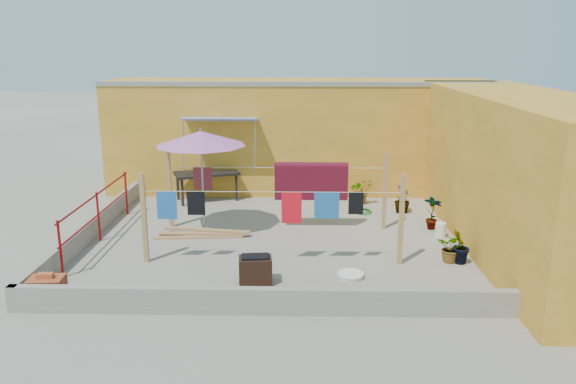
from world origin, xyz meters
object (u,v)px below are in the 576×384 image
(white_basin, at_px, (351,275))
(plant_back_a, at_px, (361,191))
(outdoor_table, at_px, (207,175))
(water_jug_a, at_px, (441,230))
(green_hose, at_px, (362,211))
(patio_umbrella, at_px, (201,139))
(brazier, at_px, (255,270))
(brick_stack, at_px, (47,289))
(water_jug_b, at_px, (405,205))

(white_basin, height_order, plant_back_a, plant_back_a)
(outdoor_table, distance_m, plant_back_a, 4.24)
(water_jug_a, bearing_deg, green_hose, 130.00)
(patio_umbrella, bearing_deg, plant_back_a, 33.25)
(green_hose, bearing_deg, plant_back_a, 87.82)
(brazier, bearing_deg, white_basin, 10.10)
(brick_stack, relative_size, plant_back_a, 0.86)
(brick_stack, bearing_deg, water_jug_b, 38.40)
(patio_umbrella, bearing_deg, white_basin, -38.60)
(outdoor_table, bearing_deg, green_hose, -14.63)
(water_jug_a, distance_m, plant_back_a, 3.11)
(outdoor_table, height_order, water_jug_a, outdoor_table)
(patio_umbrella, xyz_separation_m, water_jug_a, (5.36, -0.19, -2.00))
(water_jug_b, bearing_deg, white_basin, -111.96)
(plant_back_a, bearing_deg, brazier, -114.54)
(outdoor_table, height_order, brazier, outdoor_table)
(brazier, height_order, water_jug_a, brazier)
(brick_stack, height_order, green_hose, brick_stack)
(outdoor_table, xyz_separation_m, water_jug_b, (5.30, -0.85, -0.58))
(water_jug_b, relative_size, plant_back_a, 0.47)
(green_hose, bearing_deg, outdoor_table, 165.37)
(patio_umbrella, bearing_deg, brazier, -63.58)
(brick_stack, relative_size, water_jug_b, 1.82)
(patio_umbrella, relative_size, plant_back_a, 3.77)
(water_jug_b, bearing_deg, patio_umbrella, -158.90)
(water_jug_a, bearing_deg, white_basin, -133.64)
(plant_back_a, bearing_deg, outdoor_table, 176.83)
(patio_umbrella, height_order, green_hose, patio_umbrella)
(brick_stack, xyz_separation_m, brazier, (3.44, 0.80, 0.04))
(patio_umbrella, distance_m, brazier, 3.68)
(brick_stack, distance_m, plant_back_a, 8.50)
(patio_umbrella, xyz_separation_m, green_hose, (3.81, 1.66, -2.13))
(green_hose, bearing_deg, brazier, -118.22)
(outdoor_table, relative_size, white_basin, 3.76)
(brazier, relative_size, plant_back_a, 0.91)
(water_jug_b, bearing_deg, brazier, -126.72)
(brazier, distance_m, plant_back_a, 5.87)
(brazier, relative_size, green_hose, 1.31)
(water_jug_b, bearing_deg, plant_back_a, 150.43)
(brick_stack, distance_m, water_jug_b, 8.89)
(brazier, relative_size, water_jug_b, 1.91)
(white_basin, relative_size, water_jug_a, 1.36)
(patio_umbrella, bearing_deg, brick_stack, -119.43)
(green_hose, bearing_deg, water_jug_b, 12.20)
(patio_umbrella, height_order, brick_stack, patio_umbrella)
(outdoor_table, relative_size, water_jug_a, 5.10)
(brick_stack, height_order, brazier, brazier)
(water_jug_a, xyz_separation_m, plant_back_a, (-1.52, 2.71, 0.18))
(brick_stack, xyz_separation_m, green_hose, (5.85, 5.28, -0.18))
(patio_umbrella, distance_m, water_jug_a, 5.72)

